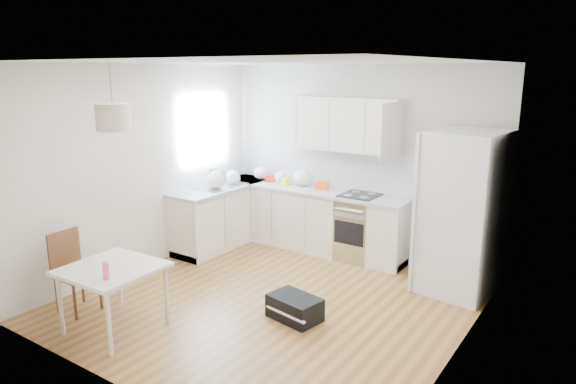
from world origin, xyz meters
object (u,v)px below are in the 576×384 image
Objects in this scene: gym_bag at (295,308)px; refrigerator at (465,212)px; dining_table at (112,274)px; dining_chair at (77,273)px.

refrigerator is at bearing 65.62° from gym_bag.
dining_table is 1.93m from gym_bag.
dining_table is (-2.64, -3.02, -0.36)m from refrigerator.
gym_bag is at bearing 39.51° from dining_table.
gym_bag is (-1.24, -1.79, -0.84)m from refrigerator.
refrigerator is 4.03m from dining_table.
gym_bag is (2.10, 1.18, -0.32)m from dining_chair.
dining_chair is (-0.69, 0.05, -0.17)m from dining_table.
dining_table is at bearing -4.71° from dining_chair.
dining_chair is at bearing 174.28° from dining_table.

